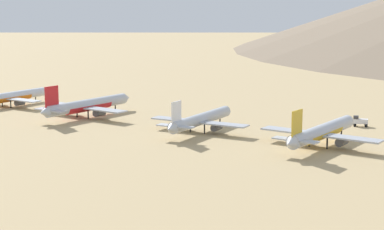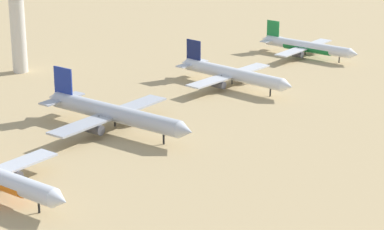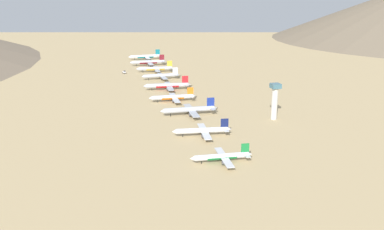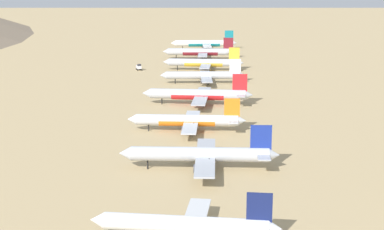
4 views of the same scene
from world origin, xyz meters
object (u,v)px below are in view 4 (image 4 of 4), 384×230
(parked_jet_2, at_px, (204,63))
(parked_jet_4, at_px, (199,95))
(parked_jet_0, at_px, (205,43))
(parked_jet_7, at_px, (188,225))
(parked_jet_6, at_px, (202,155))
(parked_jet_5, at_px, (188,120))
(service_truck, at_px, (139,67))
(parked_jet_3, at_px, (204,75))
(parked_jet_1, at_px, (201,52))

(parked_jet_2, distance_m, parked_jet_4, 97.69)
(parked_jet_2, xyz_separation_m, parked_jet_4, (5.87, 97.51, 0.08))
(parked_jet_0, relative_size, parked_jet_7, 1.18)
(parked_jet_7, bearing_deg, parked_jet_6, -95.15)
(parked_jet_4, bearing_deg, parked_jet_6, 89.08)
(parked_jet_0, height_order, parked_jet_2, parked_jet_0)
(parked_jet_0, bearing_deg, parked_jet_6, 87.79)
(parked_jet_4, distance_m, parked_jet_5, 46.59)
(parked_jet_5, distance_m, service_truck, 148.17)
(parked_jet_5, bearing_deg, parked_jet_7, 89.45)
(parked_jet_6, relative_size, service_truck, 8.57)
(parked_jet_6, bearing_deg, parked_jet_3, -92.24)
(parked_jet_3, relative_size, parked_jet_5, 1.02)
(parked_jet_0, distance_m, parked_jet_5, 244.03)
(parked_jet_1, distance_m, parked_jet_3, 93.20)
(parked_jet_1, xyz_separation_m, parked_jet_3, (1.11, 93.19, -0.44))
(parked_jet_0, bearing_deg, parked_jet_2, 87.83)
(parked_jet_3, xyz_separation_m, parked_jet_6, (5.66, 144.52, 0.29))
(parked_jet_0, distance_m, parked_jet_4, 197.52)
(parked_jet_1, xyz_separation_m, parked_jet_5, (10.43, 192.74, -0.59))
(parked_jet_1, height_order, service_truck, parked_jet_1)
(parked_jet_4, distance_m, parked_jet_6, 91.28)
(parked_jet_3, height_order, parked_jet_5, parked_jet_3)
(parked_jet_6, bearing_deg, parked_jet_7, 84.85)
(parked_jet_2, relative_size, parked_jet_5, 1.10)
(parked_jet_2, xyz_separation_m, parked_jet_6, (7.34, 188.78, 0.03))
(parked_jet_2, xyz_separation_m, parked_jet_5, (11.00, 143.81, -0.42))
(parked_jet_0, bearing_deg, parked_jet_5, 86.53)
(parked_jet_1, height_order, parked_jet_4, parked_jet_1)
(parked_jet_3, bearing_deg, parked_jet_1, -90.68)
(parked_jet_2, bearing_deg, parked_jet_7, 87.15)
(parked_jet_4, bearing_deg, service_truck, -71.43)
(parked_jet_0, relative_size, parked_jet_2, 1.03)
(parked_jet_1, bearing_deg, parked_jet_5, 86.90)
(service_truck, bearing_deg, parked_jet_1, -129.24)
(parked_jet_7, bearing_deg, service_truck, -83.55)
(parked_jet_3, xyz_separation_m, service_truck, (37.51, -45.90, -2.31))
(parked_jet_3, height_order, parked_jet_7, parked_jet_3)
(parked_jet_2, bearing_deg, service_truck, -2.40)
(parked_jet_0, xyz_separation_m, parked_jet_4, (9.65, 197.28, -0.08))
(parked_jet_1, relative_size, parked_jet_7, 1.19)
(parked_jet_6, xyz_separation_m, service_truck, (31.85, -190.42, -2.60))
(parked_jet_3, bearing_deg, parked_jet_5, 84.65)
(parked_jet_0, height_order, parked_jet_4, parked_jet_0)
(parked_jet_1, distance_m, parked_jet_4, 146.54)
(parked_jet_0, relative_size, parked_jet_3, 1.11)
(parked_jet_1, bearing_deg, parked_jet_0, -94.88)
(parked_jet_2, bearing_deg, parked_jet_1, -89.34)
(parked_jet_7, bearing_deg, parked_jet_3, -93.00)
(parked_jet_2, relative_size, parked_jet_7, 1.15)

